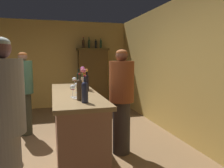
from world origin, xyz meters
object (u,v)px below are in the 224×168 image
wine_bottle_chardonnay (79,89)px  wine_bottle_syrah (87,82)px  display_bottle_midright (101,44)px  bartender (122,98)px  display_bottle_center (96,44)px  wine_glass_rear (83,88)px  wine_bottle_malbec (79,79)px  cheese_plate (80,98)px  patron_in_grey (4,126)px  patron_near_entrance (24,90)px  display_cabinet (93,77)px  display_bottle_left (83,43)px  bar_counter (75,124)px  flower_arrangement (84,78)px  wine_bottle_rose (83,79)px  wine_bottle_merlot (85,91)px  display_bottle_midleft (89,43)px  wine_glass_mid (74,80)px  wine_glass_spare (77,85)px  wine_glass_front (73,88)px

wine_bottle_chardonnay → wine_bottle_syrah: bearing=74.7°
display_bottle_midright → bartender: display_bottle_midright is taller
display_bottle_center → wine_glass_rear: bearing=-104.1°
wine_bottle_malbec → cheese_plate: wine_bottle_malbec is taller
patron_in_grey → patron_near_entrance: size_ratio=1.04×
display_cabinet → display_bottle_left: display_bottle_left is taller
bar_counter → flower_arrangement: (0.19, 0.30, 0.68)m
wine_bottle_rose → wine_bottle_merlot: bearing=-97.0°
wine_bottle_syrah → display_bottle_midleft: (0.58, 3.20, 0.82)m
wine_bottle_malbec → wine_glass_mid: (-0.06, 0.16, -0.03)m
wine_glass_spare → patron_near_entrance: 1.60m
wine_bottle_malbec → flower_arrangement: flower_arrangement is taller
wine_glass_spare → patron_near_entrance: size_ratio=0.09×
cheese_plate → patron_in_grey: patron_in_grey is taller
wine_bottle_rose → wine_bottle_chardonnay: bearing=-100.0°
wine_glass_rear → wine_bottle_rose: bearing=82.5°
wine_glass_front → wine_glass_spare: size_ratio=1.09×
wine_glass_front → wine_glass_rear: (0.16, 0.16, -0.02)m
wine_bottle_syrah → wine_glass_mid: size_ratio=2.06×
wine_bottle_merlot → display_bottle_midleft: (0.75, 4.12, 0.82)m
wine_glass_mid → wine_bottle_merlot: bearing=-91.6°
bar_counter → wine_bottle_syrah: bearing=24.8°
wine_bottle_rose → cheese_plate: (-0.18, -0.98, -0.14)m
wine_bottle_rose → wine_glass_spare: (-0.17, -0.56, -0.03)m
wine_glass_spare → bartender: bearing=0.1°
display_bottle_left → display_cabinet: bearing=0.0°
wine_glass_mid → patron_near_entrance: size_ratio=0.09×
wine_glass_mid → flower_arrangement: 0.54m
bar_counter → flower_arrangement: flower_arrangement is taller
wine_glass_front → cheese_plate: wine_glass_front is taller
wine_bottle_rose → display_bottle_center: bearing=74.3°
wine_bottle_chardonnay → display_bottle_center: bearing=75.9°
patron_near_entrance → display_cabinet: bearing=100.7°
bar_counter → wine_bottle_merlot: 1.04m
bar_counter → display_bottle_midleft: bearing=76.6°
flower_arrangement → display_bottle_midleft: display_bottle_midleft is taller
cheese_plate → patron_in_grey: bearing=-135.9°
wine_glass_rear → display_bottle_midright: (1.05, 3.57, 0.85)m
display_bottle_midright → bar_counter: bearing=-109.2°
wine_glass_front → display_bottle_midleft: size_ratio=0.48×
cheese_plate → bartender: (0.70, 0.43, -0.11)m
display_bottle_midleft → display_bottle_left: bearing=180.0°
flower_arrangement → display_bottle_center: display_bottle_center is taller
wine_glass_mid → cheese_plate: size_ratio=0.76×
wine_glass_rear → cheese_plate: 0.28m
bar_counter → bartender: size_ratio=1.38×
bar_counter → wine_bottle_malbec: size_ratio=7.20×
wine_bottle_rose → wine_bottle_malbec: 0.21m
flower_arrangement → patron_near_entrance: patron_near_entrance is taller
bar_counter → display_bottle_left: size_ratio=6.89×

